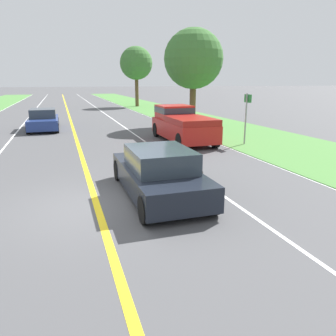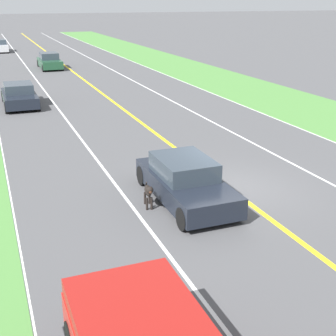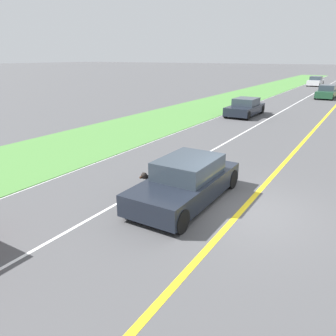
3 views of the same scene
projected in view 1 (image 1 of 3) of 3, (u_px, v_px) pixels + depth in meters
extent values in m
plane|color=#4C4C4F|center=(97.00, 205.00, 8.59)|extent=(400.00, 400.00, 0.00)
cube|color=yellow|center=(97.00, 205.00, 8.59)|extent=(0.18, 160.00, 0.01)
cube|color=white|center=(314.00, 181.00, 10.68)|extent=(0.14, 160.00, 0.01)
cube|color=white|center=(217.00, 192.00, 9.63)|extent=(0.10, 160.00, 0.01)
cube|color=black|center=(158.00, 178.00, 9.28)|extent=(1.85, 4.47, 0.63)
cube|color=#2D3842|center=(160.00, 159.00, 8.96)|extent=(1.59, 2.15, 0.57)
cylinder|color=black|center=(167.00, 166.00, 11.23)|extent=(0.22, 0.66, 0.66)
cylinder|color=black|center=(213.00, 202.00, 7.91)|extent=(0.22, 0.66, 0.66)
cylinder|color=black|center=(118.00, 170.00, 10.73)|extent=(0.22, 0.66, 0.66)
cylinder|color=black|center=(145.00, 210.00, 7.41)|extent=(0.22, 0.66, 0.66)
ellipsoid|color=black|center=(199.00, 173.00, 9.64)|extent=(0.32, 0.66, 0.29)
cylinder|color=black|center=(200.00, 182.00, 9.95)|extent=(0.07, 0.07, 0.39)
cylinder|color=black|center=(203.00, 186.00, 9.53)|extent=(0.07, 0.07, 0.39)
cylinder|color=black|center=(195.00, 182.00, 9.94)|extent=(0.07, 0.07, 0.39)
cylinder|color=black|center=(198.00, 186.00, 9.51)|extent=(0.07, 0.07, 0.39)
cylinder|color=black|center=(197.00, 167.00, 9.87)|extent=(0.16, 0.20, 0.17)
sphere|color=black|center=(197.00, 164.00, 9.96)|extent=(0.25, 0.25, 0.22)
ellipsoid|color=#331E14|center=(196.00, 163.00, 10.11)|extent=(0.11, 0.12, 0.08)
cone|color=black|center=(199.00, 161.00, 9.94)|extent=(0.08, 0.08, 0.10)
cone|color=black|center=(195.00, 162.00, 9.93)|extent=(0.08, 0.08, 0.10)
cylinder|color=black|center=(202.00, 175.00, 9.23)|extent=(0.09, 0.24, 0.24)
cube|color=red|center=(183.00, 129.00, 17.49)|extent=(2.01, 5.22, 0.86)
cube|color=red|center=(174.00, 112.00, 18.68)|extent=(1.77, 1.97, 0.73)
cube|color=#2D3842|center=(174.00, 110.00, 18.65)|extent=(1.79, 2.00, 0.32)
cube|color=maroon|center=(191.00, 121.00, 16.33)|extent=(1.97, 2.97, 0.30)
cylinder|color=black|center=(185.00, 128.00, 19.71)|extent=(0.22, 0.81, 0.81)
cylinder|color=black|center=(215.00, 140.00, 15.95)|extent=(0.22, 0.81, 0.81)
cylinder|color=black|center=(156.00, 130.00, 19.16)|extent=(0.22, 0.81, 0.81)
cylinder|color=black|center=(180.00, 142.00, 15.40)|extent=(0.22, 0.81, 0.81)
cube|color=navy|center=(44.00, 122.00, 22.00)|extent=(1.87, 4.68, 0.62)
cube|color=#2D3842|center=(43.00, 113.00, 22.02)|extent=(1.61, 2.24, 0.58)
cylinder|color=black|center=(28.00, 129.00, 20.01)|extent=(0.22, 0.62, 0.62)
cylinder|color=black|center=(33.00, 122.00, 23.57)|extent=(0.22, 0.62, 0.62)
cylinder|color=black|center=(57.00, 128.00, 20.52)|extent=(0.22, 0.62, 0.62)
cylinder|color=black|center=(57.00, 121.00, 24.08)|extent=(0.22, 0.62, 0.62)
cylinder|color=brown|center=(193.00, 103.00, 23.50)|extent=(0.44, 0.44, 3.33)
sphere|color=#3D7033|center=(193.00, 59.00, 22.73)|extent=(4.12, 4.12, 4.12)
cylinder|color=brown|center=(137.00, 90.00, 41.87)|extent=(0.44, 0.44, 4.05)
sphere|color=#3D7033|center=(136.00, 63.00, 41.01)|extent=(4.08, 4.08, 4.08)
cylinder|color=gray|center=(246.00, 119.00, 16.53)|extent=(0.08, 0.08, 2.58)
cube|color=#238438|center=(248.00, 98.00, 16.28)|extent=(0.03, 0.64, 0.40)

